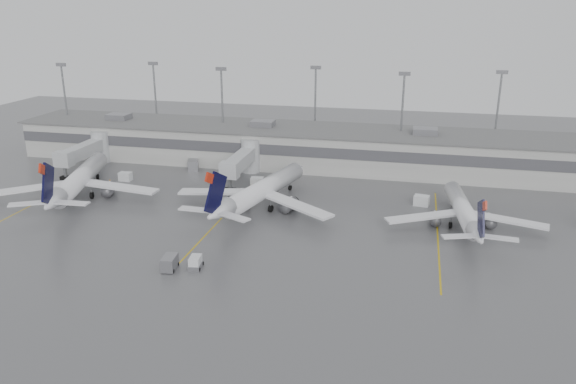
% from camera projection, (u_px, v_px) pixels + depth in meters
% --- Properties ---
extents(ground, '(260.00, 260.00, 0.00)m').
position_uv_depth(ground, '(295.00, 295.00, 68.91)').
color(ground, '#4D4D4F').
rests_on(ground, ground).
extents(terminal, '(152.00, 17.00, 9.45)m').
position_uv_depth(terminal, '(352.00, 149.00, 121.11)').
color(terminal, '#9E9E9A').
rests_on(terminal, ground).
extents(light_masts, '(142.40, 8.00, 20.60)m').
position_uv_depth(light_masts, '(357.00, 108.00, 123.92)').
color(light_masts, gray).
rests_on(light_masts, ground).
extents(jet_bridge_left, '(4.00, 17.20, 7.00)m').
position_uv_depth(jet_bridge_left, '(90.00, 150.00, 121.70)').
color(jet_bridge_left, '#ADB0B2').
rests_on(jet_bridge_left, ground).
extents(jet_bridge_right, '(4.00, 17.20, 7.00)m').
position_uv_depth(jet_bridge_right, '(245.00, 159.00, 114.25)').
color(jet_bridge_right, '#ADB0B2').
rests_on(jet_bridge_right, ground).
extents(stand_markings, '(105.25, 40.00, 0.01)m').
position_uv_depth(stand_markings, '(327.00, 224.00, 91.07)').
color(stand_markings, '#C6A10B').
rests_on(stand_markings, ground).
extents(jet_far_left, '(29.20, 33.18, 10.98)m').
position_uv_depth(jet_far_left, '(78.00, 180.00, 102.30)').
color(jet_far_left, white).
rests_on(jet_far_left, ground).
extents(jet_mid_left, '(28.87, 32.76, 10.78)m').
position_uv_depth(jet_mid_left, '(260.00, 191.00, 96.74)').
color(jet_mid_left, white).
rests_on(jet_mid_left, ground).
extents(jet_mid_right, '(24.96, 28.11, 9.11)m').
position_uv_depth(jet_mid_right, '(464.00, 211.00, 88.79)').
color(jet_mid_right, white).
rests_on(jet_mid_right, ground).
extents(baggage_tug, '(1.97, 2.78, 1.68)m').
position_uv_depth(baggage_tug, '(195.00, 264.00, 75.77)').
color(baggage_tug, silver).
rests_on(baggage_tug, ground).
extents(baggage_cart, '(2.04, 3.15, 1.91)m').
position_uv_depth(baggage_cart, '(170.00, 263.00, 75.24)').
color(baggage_cart, slate).
rests_on(baggage_cart, ground).
extents(gse_uld_a, '(2.45, 1.64, 1.73)m').
position_uv_depth(gse_uld_a, '(125.00, 176.00, 113.05)').
color(gse_uld_a, silver).
rests_on(gse_uld_a, ground).
extents(gse_uld_b, '(2.59, 1.86, 1.73)m').
position_uv_depth(gse_uld_b, '(257.00, 182.00, 109.78)').
color(gse_uld_b, silver).
rests_on(gse_uld_b, ground).
extents(gse_uld_c, '(2.87, 2.17, 1.84)m').
position_uv_depth(gse_uld_c, '(422.00, 201.00, 99.12)').
color(gse_uld_c, silver).
rests_on(gse_uld_c, ground).
extents(gse_loader, '(3.18, 3.96, 2.15)m').
position_uv_depth(gse_loader, '(193.00, 165.00, 120.30)').
color(gse_loader, slate).
rests_on(gse_loader, ground).
extents(cone_a, '(0.43, 0.43, 0.69)m').
position_uv_depth(cone_a, '(110.00, 180.00, 112.25)').
color(cone_a, '#DB6704').
rests_on(cone_a, ground).
extents(cone_b, '(0.44, 0.44, 0.69)m').
position_uv_depth(cone_b, '(250.00, 187.00, 108.49)').
color(cone_b, '#DB6704').
rests_on(cone_b, ground).
extents(cone_c, '(0.40, 0.40, 0.64)m').
position_uv_depth(cone_c, '(465.00, 208.00, 97.14)').
color(cone_c, '#DB6704').
rests_on(cone_c, ground).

